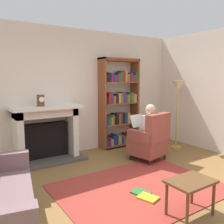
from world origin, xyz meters
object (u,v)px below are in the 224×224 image
(bookshelf, at_px, (119,104))
(armchair_reading, at_px, (151,140))
(floor_lamp, at_px, (178,91))
(mantel_clock, at_px, (41,100))
(side_table, at_px, (191,186))
(fireplace, at_px, (46,132))
(seated_reader, at_px, (146,129))

(bookshelf, relative_size, armchair_reading, 2.17)
(bookshelf, bearing_deg, floor_lamp, -39.18)
(armchair_reading, height_order, floor_lamp, floor_lamp)
(mantel_clock, distance_m, side_table, 3.05)
(fireplace, xyz_separation_m, bookshelf, (1.80, 0.04, 0.44))
(bookshelf, relative_size, side_table, 3.77)
(bookshelf, bearing_deg, fireplace, -178.88)
(fireplace, bearing_deg, seated_reader, -31.26)
(mantel_clock, bearing_deg, side_table, -72.11)
(seated_reader, height_order, side_table, seated_reader)
(seated_reader, distance_m, floor_lamp, 1.37)
(floor_lamp, bearing_deg, bookshelf, 140.82)
(fireplace, height_order, floor_lamp, floor_lamp)
(mantel_clock, xyz_separation_m, bookshelf, (1.92, 0.14, -0.20))
(fireplace, xyz_separation_m, side_table, (0.78, -2.89, -0.21))
(mantel_clock, bearing_deg, armchair_reading, -29.59)
(seated_reader, bearing_deg, armchair_reading, 90.00)
(fireplace, xyz_separation_m, floor_lamp, (2.86, -0.82, 0.76))
(fireplace, distance_m, side_table, 3.00)
(armchair_reading, height_order, seated_reader, seated_reader)
(side_table, bearing_deg, seated_reader, 63.37)
(armchair_reading, bearing_deg, bookshelf, -105.58)
(fireplace, relative_size, bookshelf, 0.66)
(side_table, bearing_deg, mantel_clock, 107.89)
(bookshelf, distance_m, side_table, 3.16)
(armchair_reading, distance_m, floor_lamp, 1.49)
(side_table, bearing_deg, floor_lamp, 44.86)
(side_table, xyz_separation_m, floor_lamp, (2.08, 2.07, 0.97))
(fireplace, distance_m, armchair_reading, 2.09)
(armchair_reading, relative_size, seated_reader, 0.85)
(seated_reader, bearing_deg, fireplace, -43.40)
(fireplace, xyz_separation_m, seated_reader, (1.71, -1.04, 0.03))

